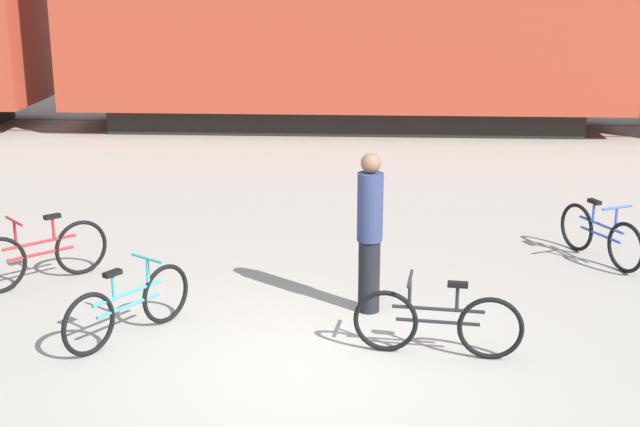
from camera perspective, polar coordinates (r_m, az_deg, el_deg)
name	(u,v)px	position (r m, az deg, el deg)	size (l,w,h in m)	color
ground_plane	(309,364)	(8.83, -0.74, -9.63)	(80.00, 80.00, 0.00)	gray
freight_train	(345,0)	(20.50, 1.63, 13.52)	(39.66, 2.81, 5.50)	black
rail_near	(343,134)	(20.13, 1.51, 5.13)	(51.66, 0.07, 0.01)	#4C4238
rail_far	(345,122)	(21.54, 1.62, 5.85)	(51.66, 0.07, 0.01)	#4C4238
bicycle_black	(438,323)	(8.97, 7.53, -6.94)	(1.68, 0.46, 0.81)	black
bicycle_maroon	(41,255)	(11.31, -17.43, -2.52)	(1.30, 1.23, 0.86)	black
bicycle_teal	(129,306)	(9.49, -12.14, -5.83)	(0.99, 1.44, 0.81)	black
bicycle_blue	(600,235)	(12.16, 17.51, -1.34)	(0.75, 1.46, 0.81)	black
person_in_navy	(370,231)	(9.79, 3.20, -1.15)	(0.28, 0.28, 1.81)	black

